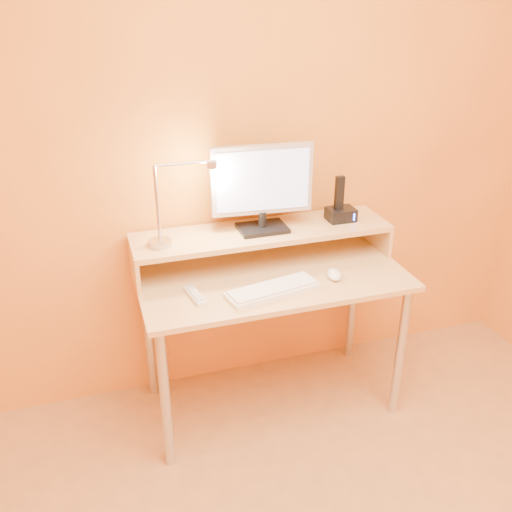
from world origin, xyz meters
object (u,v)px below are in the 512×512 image
object	(u,v)px
remote_control	(195,296)
keyboard	(273,291)
mouse	(334,274)
lamp_base	(160,243)
phone_dock	(341,214)
monitor_panel	(262,180)

from	to	relation	value
remote_control	keyboard	bearing A→B (deg)	-20.30
mouse	lamp_base	bearing A→B (deg)	177.37
lamp_base	phone_dock	world-z (taller)	phone_dock
lamp_base	phone_dock	size ratio (longest dim) A/B	0.77
lamp_base	phone_dock	xyz separation A→B (m)	(0.87, 0.03, 0.02)
phone_dock	keyboard	world-z (taller)	phone_dock
phone_dock	remote_control	distance (m)	0.82
lamp_base	mouse	xyz separation A→B (m)	(0.73, -0.23, -0.15)
mouse	monitor_panel	bearing A→B (deg)	148.07
phone_dock	remote_control	size ratio (longest dim) A/B	0.82
monitor_panel	phone_dock	xyz separation A→B (m)	(0.39, -0.01, -0.21)
monitor_panel	lamp_base	xyz separation A→B (m)	(-0.47, -0.04, -0.23)
keyboard	remote_control	bearing A→B (deg)	158.04
lamp_base	remote_control	world-z (taller)	lamp_base
phone_dock	keyboard	size ratio (longest dim) A/B	0.32
mouse	phone_dock	bearing A→B (deg)	76.20
lamp_base	remote_control	distance (m)	0.29
keyboard	remote_control	xyz separation A→B (m)	(-0.32, 0.06, -0.00)
lamp_base	remote_control	size ratio (longest dim) A/B	0.63
lamp_base	keyboard	distance (m)	0.53
keyboard	mouse	bearing A→B (deg)	-2.90
keyboard	monitor_panel	bearing A→B (deg)	69.44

